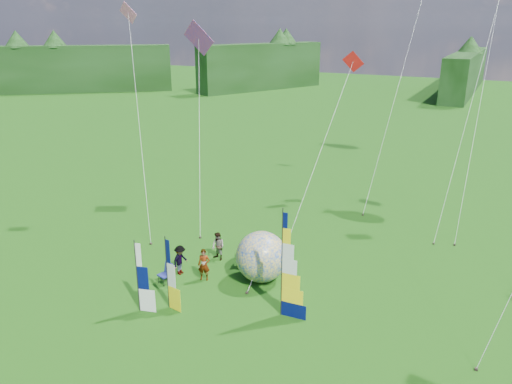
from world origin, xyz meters
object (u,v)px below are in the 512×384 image
at_px(camp_chair, 165,274).
at_px(spectator_c, 180,260).
at_px(side_banner_left, 167,274).
at_px(spectator_d, 248,251).
at_px(feather_banner_main, 282,265).
at_px(spectator_b, 218,246).
at_px(bol_inflatable, 261,257).
at_px(side_banner_far, 137,277).
at_px(kite_whale, 487,64).
at_px(spectator_a, 204,265).

bearing_deg(camp_chair, spectator_c, 101.63).
bearing_deg(spectator_c, side_banner_left, -152.64).
distance_m(spectator_c, spectator_d, 3.65).
bearing_deg(feather_banner_main, spectator_c, 166.94).
relative_size(spectator_b, spectator_d, 0.98).
relative_size(bol_inflatable, spectator_d, 1.61).
height_order(feather_banner_main, spectator_b, feather_banner_main).
bearing_deg(side_banner_left, bol_inflatable, 67.89).
bearing_deg(spectator_d, side_banner_left, 95.51).
height_order(side_banner_far, bol_inflatable, side_banner_far).
height_order(feather_banner_main, bol_inflatable, feather_banner_main).
relative_size(bol_inflatable, kite_whale, 0.13).
distance_m(feather_banner_main, side_banner_left, 5.27).
bearing_deg(kite_whale, bol_inflatable, -136.53).
bearing_deg(spectator_a, side_banner_left, -110.90).
bearing_deg(bol_inflatable, spectator_d, 141.06).
bearing_deg(kite_whale, side_banner_far, -138.12).
xyz_separation_m(side_banner_left, spectator_c, (-1.42, 2.93, -0.94)).
bearing_deg(spectator_a, feather_banner_main, -33.30).
xyz_separation_m(side_banner_far, kite_whale, (12.10, 19.74, 8.35)).
height_order(bol_inflatable, spectator_a, bol_inflatable).
xyz_separation_m(spectator_c, spectator_d, (2.67, 2.49, 0.02)).
relative_size(side_banner_far, camp_chair, 3.12).
distance_m(spectator_a, kite_whale, 21.46).
relative_size(spectator_c, camp_chair, 1.47).
distance_m(spectator_b, camp_chair, 3.68).
distance_m(spectator_a, spectator_c, 1.46).
xyz_separation_m(spectator_a, spectator_b, (-0.56, 2.30, -0.05)).
distance_m(bol_inflatable, spectator_d, 1.87).
relative_size(spectator_a, kite_whale, 0.08).
xyz_separation_m(camp_chair, kite_whale, (12.59, 17.18, 9.51)).
xyz_separation_m(bol_inflatable, spectator_c, (-4.07, -1.36, -0.51)).
xyz_separation_m(side_banner_far, spectator_a, (1.08, 3.79, -0.86)).
distance_m(side_banner_left, spectator_c, 3.39).
bearing_deg(side_banner_left, feather_banner_main, 29.99).
bearing_deg(spectator_a, spectator_b, 83.50).
bearing_deg(bol_inflatable, spectator_a, -152.85).
relative_size(side_banner_left, bol_inflatable, 1.33).
bearing_deg(feather_banner_main, camp_chair, 177.76).
xyz_separation_m(feather_banner_main, bol_inflatable, (-2.24, 2.48, -1.19)).
height_order(feather_banner_main, side_banner_left, feather_banner_main).
distance_m(side_banner_left, spectator_d, 5.65).
relative_size(bol_inflatable, camp_chair, 2.40).
bearing_deg(spectator_c, camp_chair, 175.95).
bearing_deg(feather_banner_main, kite_whale, 67.14).
bearing_deg(spectator_a, side_banner_far, -126.02).
relative_size(feather_banner_main, camp_chair, 4.57).
distance_m(spectator_b, spectator_c, 2.49).
bearing_deg(spectator_b, camp_chair, -88.97).
bearing_deg(side_banner_left, side_banner_far, -131.63).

